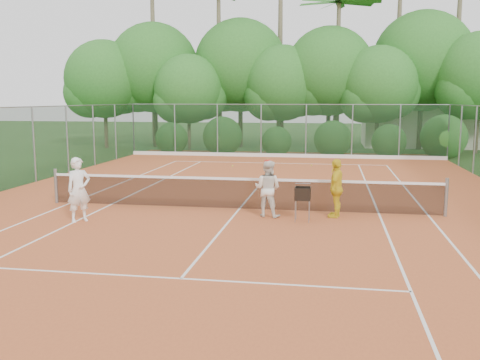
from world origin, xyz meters
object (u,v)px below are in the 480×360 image
player_white (79,190)px  player_center_grp (268,188)px  ball_hopper (303,194)px  player_yellow (336,188)px

player_white → player_center_grp: bearing=-29.4°
player_white → ball_hopper: (5.97, 1.03, -0.13)m
player_white → player_yellow: 7.08m
player_white → player_center_grp: size_ratio=1.07×
ball_hopper → player_white: bearing=175.1°
player_white → player_center_grp: (4.96, 1.47, -0.07)m
player_center_grp → ball_hopper: player_center_grp is taller
ball_hopper → player_yellow: bearing=22.7°
player_white → player_center_grp: 5.17m
player_center_grp → player_yellow: bearing=7.4°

